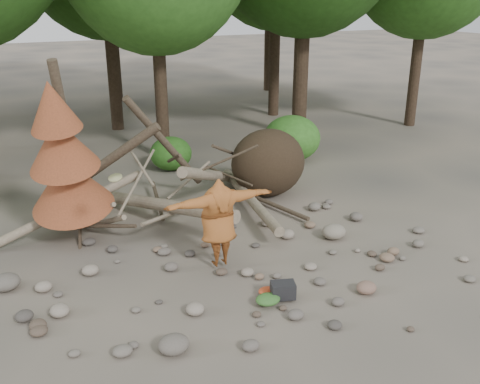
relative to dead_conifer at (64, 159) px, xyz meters
name	(u,v)px	position (x,y,z in m)	size (l,w,h in m)	color
ground	(255,280)	(3.12, -3.37, -2.11)	(120.00, 120.00, 0.00)	#514C44
deadfall_pile	(251,167)	(5.13, 0.87, -1.16)	(8.55, 5.24, 3.30)	#332619
dead_conifer	(64,159)	(0.00, 0.00, 0.00)	(2.06, 2.16, 4.35)	#4C3F30
bush_mid	(171,153)	(3.92, 4.43, -1.55)	(1.40, 1.40, 1.12)	#2E671E
bush_right	(292,138)	(8.12, 3.63, -1.31)	(2.00, 2.00, 1.60)	#397A26
frisbee_thrower	(218,222)	(2.68, -2.50, -1.05)	(3.44, 0.69, 2.32)	#995222
backpack	(283,293)	(3.27, -4.27, -1.96)	(0.47, 0.31, 0.31)	black
cloth_green	(268,302)	(2.91, -4.33, -2.02)	(0.49, 0.40, 0.18)	#336227
cloth_orange	(267,293)	(3.06, -4.02, -2.05)	(0.35, 0.29, 0.13)	#B2401E
boulder_front_left	(174,344)	(0.83, -4.90, -1.95)	(0.53, 0.47, 0.32)	#625B52
boulder_front_right	(366,288)	(4.90, -4.77, -1.99)	(0.41, 0.37, 0.25)	#826151
boulder_mid_right	(334,232)	(5.77, -2.39, -1.93)	(0.59, 0.53, 0.36)	gray
boulder_mid_left	(5,282)	(-1.58, -1.55, -1.94)	(0.57, 0.52, 0.34)	#605A51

